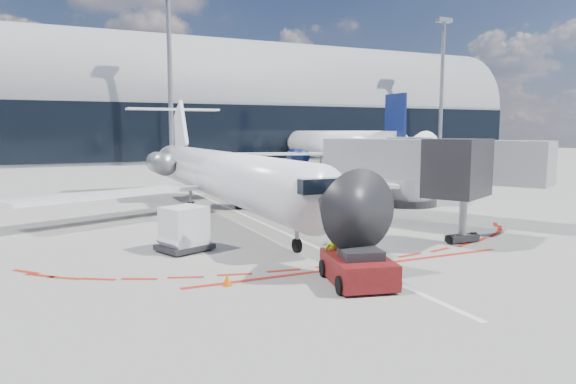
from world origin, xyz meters
name	(u,v)px	position (x,y,z in m)	size (l,w,h in m)	color
ground	(255,220)	(0.00, 0.00, 0.00)	(260.00, 260.00, 0.00)	slate
apron_centerline	(244,215)	(0.00, 2.00, 0.01)	(0.25, 40.00, 0.01)	silver
apron_stop_bar	(359,266)	(0.00, -11.50, 0.01)	(14.00, 0.25, 0.01)	maroon
terminal_building	(122,111)	(0.00, 64.97, 8.52)	(150.00, 24.15, 24.00)	gray
jet_bridge	(422,168)	(9.79, -3.01, 3.01)	(10.03, 15.20, 4.90)	gray
light_mast_centre	(170,80)	(5.00, 48.00, 12.50)	(0.70, 0.70, 25.00)	gray
light_mast_east	(442,91)	(55.00, 48.00, 12.50)	(0.70, 0.70, 25.00)	gray
regional_jet	(221,174)	(-1.21, 2.81, 2.57)	(24.94, 30.75, 7.70)	white
pushback_tug	(358,268)	(-1.24, -13.40, 0.56)	(2.67, 5.00, 1.27)	#530D0B
ramp_worker	(332,255)	(-1.60, -12.17, 0.79)	(0.57, 0.38, 1.58)	#D4FC1A
uld_container	(184,229)	(-5.61, -6.10, 0.97)	(2.61, 2.44, 1.97)	black
safety_cone_left	(227,280)	(-5.46, -11.81, 0.21)	(0.31, 0.31, 0.43)	#E95C04
bg_airliner_1	(332,125)	(27.95, 40.95, 6.11)	(37.78, 40.00, 12.22)	white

